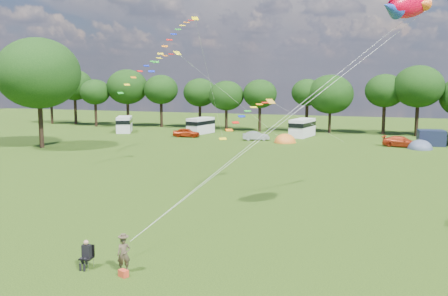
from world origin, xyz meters
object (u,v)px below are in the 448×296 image
(big_tree, at_px, (38,73))
(tent_greyblue, at_px, (420,149))
(car_a, at_px, (186,133))
(fish_kite, at_px, (406,3))
(camp_chair, at_px, (87,251))
(car_b, at_px, (256,136))
(car_c, at_px, (401,142))
(campervan_b, at_px, (201,125))
(kite_flyer, at_px, (124,255))
(campervan_a, at_px, (124,124))
(campervan_c, at_px, (302,127))
(tent_orange, at_px, (285,142))

(big_tree, distance_m, tent_greyblue, 46.83)
(car_a, relative_size, fish_kite, 1.00)
(big_tree, xyz_separation_m, camp_chair, (27.36, -31.94, -8.23))
(big_tree, xyz_separation_m, fish_kite, (40.70, -22.87, 3.31))
(car_b, relative_size, car_c, 0.77)
(campervan_b, distance_m, kite_flyer, 54.70)
(campervan_a, height_order, campervan_c, campervan_c)
(campervan_c, bearing_deg, big_tree, 138.22)
(car_b, distance_m, camp_chair, 47.26)
(campervan_c, distance_m, tent_greyblue, 17.54)
(campervan_c, relative_size, kite_flyer, 3.49)
(car_b, xyz_separation_m, campervan_a, (-22.15, 3.43, 0.72))
(car_b, distance_m, kite_flyer, 47.37)
(kite_flyer, bearing_deg, car_c, 45.76)
(tent_greyblue, distance_m, fish_kite, 38.19)
(car_a, xyz_separation_m, fish_kite, (27.97, -38.41, 11.68))
(tent_greyblue, bearing_deg, campervan_b, 166.75)
(tent_orange, bearing_deg, kite_flyer, -87.79)
(big_tree, xyz_separation_m, car_a, (12.73, 15.54, -8.36))
(car_b, distance_m, campervan_c, 8.11)
(big_tree, distance_m, camp_chair, 42.85)
(tent_orange, bearing_deg, camp_chair, -90.08)
(big_tree, height_order, car_b, big_tree)
(tent_orange, distance_m, tent_greyblue, 16.64)
(car_a, bearing_deg, kite_flyer, -167.45)
(campervan_c, height_order, tent_orange, campervan_c)
(car_a, relative_size, camp_chair, 2.96)
(campervan_b, bearing_deg, car_a, -170.65)
(tent_greyblue, bearing_deg, car_c, 151.76)
(tent_orange, relative_size, camp_chair, 2.46)
(big_tree, height_order, car_c, big_tree)
(big_tree, xyz_separation_m, tent_greyblue, (44.04, 13.13, -9.00))
(campervan_c, relative_size, tent_orange, 1.73)
(car_a, xyz_separation_m, campervan_b, (0.35, 4.88, 0.64))
(campervan_c, relative_size, fish_kite, 1.43)
(car_b, xyz_separation_m, campervan_b, (-10.08, 5.29, 0.70))
(car_a, xyz_separation_m, car_b, (10.43, -0.41, -0.06))
(kite_flyer, bearing_deg, campervan_a, 90.42)
(camp_chair, bearing_deg, car_b, 91.50)
(fish_kite, bearing_deg, camp_chair, 159.42)
(campervan_a, xyz_separation_m, campervan_b, (12.07, 1.87, -0.02))
(campervan_a, height_order, kite_flyer, campervan_a)
(big_tree, height_order, camp_chair, big_tree)
(campervan_b, height_order, kite_flyer, campervan_b)
(campervan_b, distance_m, tent_greyblue, 31.84)
(kite_flyer, distance_m, camp_chair, 1.84)
(car_b, distance_m, tent_orange, 4.45)
(big_tree, xyz_separation_m, campervan_b, (13.08, 20.42, -7.72))
(car_a, bearing_deg, car_b, -98.87)
(campervan_a, relative_size, kite_flyer, 3.38)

